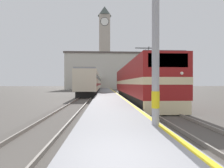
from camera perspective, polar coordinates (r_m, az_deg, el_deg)
name	(u,v)px	position (r m, az deg, el deg)	size (l,w,h in m)	color
ground_plane	(106,94)	(33.17, -1.82, -3.12)	(200.00, 200.00, 0.00)	#514C47
platform	(107,94)	(28.16, -1.64, -3.27)	(3.13, 140.00, 0.42)	gray
rail_track_near	(126,95)	(28.41, 4.66, -3.61)	(2.84, 140.00, 0.16)	#514C47
rail_track_far	(89,95)	(28.26, -7.48, -3.63)	(2.83, 140.00, 0.16)	#514C47
locomotive_train	(136,82)	(19.74, 7.95, 0.51)	(2.92, 19.40, 4.92)	black
passenger_train	(94,83)	(41.56, -5.98, 0.45)	(2.92, 40.80, 3.92)	black
catenary_mast	(157,17)	(6.82, 14.57, 20.44)	(2.14, 0.28, 7.79)	#9E9EA3
clock_tower	(105,45)	(67.50, -2.43, 12.56)	(5.06, 5.06, 31.06)	#ADA393
station_building	(110,71)	(58.64, -0.73, 4.16)	(29.15, 8.12, 11.95)	beige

